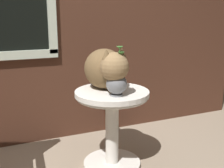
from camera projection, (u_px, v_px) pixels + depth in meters
The scene contains 3 objects.
wicker_side_table at pixel (112, 116), 2.07m from camera, with size 0.54×0.54×0.59m.
cat at pixel (106, 68), 2.03m from camera, with size 0.31×0.68×0.32m.
pewter_vase_with_ivy at pixel (117, 81), 1.88m from camera, with size 0.14×0.14×0.33m.
Camera 1 is at (-0.49, -1.65, 1.13)m, focal length 45.28 mm.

